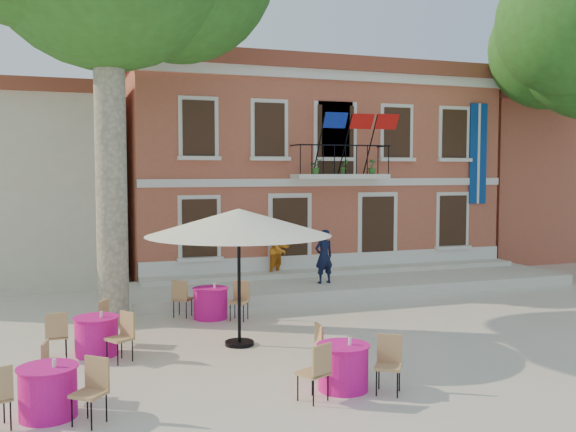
# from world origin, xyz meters

# --- Properties ---
(ground) EXTENTS (90.00, 90.00, 0.00)m
(ground) POSITION_xyz_m (0.00, 0.00, 0.00)
(ground) COLOR beige
(ground) RESTS_ON ground
(main_building) EXTENTS (13.50, 9.59, 7.50)m
(main_building) POSITION_xyz_m (2.00, 9.99, 3.78)
(main_building) COLOR #AC503E
(main_building) RESTS_ON ground
(neighbor_east) EXTENTS (9.40, 9.40, 6.40)m
(neighbor_east) POSITION_xyz_m (14.00, 11.00, 3.22)
(neighbor_east) COLOR #AC503E
(neighbor_east) RESTS_ON ground
(terrace) EXTENTS (14.00, 3.40, 0.30)m
(terrace) POSITION_xyz_m (2.00, 4.40, 0.15)
(terrace) COLOR silver
(terrace) RESTS_ON ground
(patio_umbrella) EXTENTS (3.89, 3.89, 2.89)m
(patio_umbrella) POSITION_xyz_m (-3.14, -0.83, 2.60)
(patio_umbrella) COLOR black
(patio_umbrella) RESTS_ON ground
(pedestrian_navy) EXTENTS (0.63, 0.46, 1.62)m
(pedestrian_navy) POSITION_xyz_m (0.76, 3.95, 1.11)
(pedestrian_navy) COLOR black
(pedestrian_navy) RESTS_ON terrace
(pedestrian_orange) EXTENTS (1.06, 1.00, 1.72)m
(pedestrian_orange) POSITION_xyz_m (-0.06, 5.65, 1.16)
(pedestrian_orange) COLOR orange
(pedestrian_orange) RESTS_ON terrace
(cafe_table_0) EXTENTS (1.65, 1.87, 0.95)m
(cafe_table_0) POSITION_xyz_m (-6.02, -0.60, 0.43)
(cafe_table_0) COLOR #E21586
(cafe_table_0) RESTS_ON ground
(cafe_table_1) EXTENTS (1.87, 1.69, 0.95)m
(cafe_table_1) POSITION_xyz_m (-2.21, -4.09, 0.43)
(cafe_table_1) COLOR #E21586
(cafe_table_1) RESTS_ON ground
(cafe_table_2) EXTENTS (1.84, 1.77, 0.95)m
(cafe_table_2) POSITION_xyz_m (-6.86, -3.75, 0.43)
(cafe_table_2) COLOR #E21586
(cafe_table_2) RESTS_ON ground
(cafe_table_3) EXTENTS (1.83, 1.42, 0.95)m
(cafe_table_3) POSITION_xyz_m (-3.18, 1.78, 0.42)
(cafe_table_3) COLOR #E21586
(cafe_table_3) RESTS_ON ground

